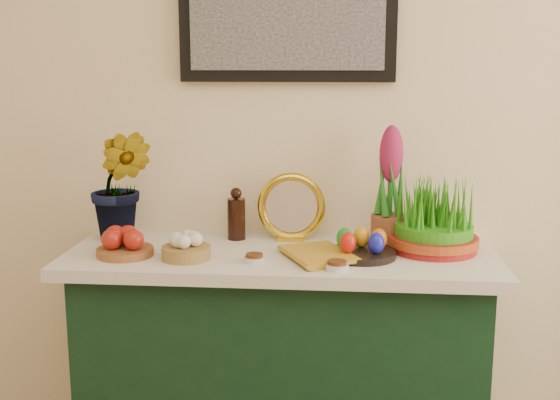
{
  "coord_description": "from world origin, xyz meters",
  "views": [
    {
      "loc": [
        -0.15,
        -0.21,
        1.51
      ],
      "look_at": [
        -0.34,
        1.95,
        1.07
      ],
      "focal_mm": 45.0,
      "sensor_mm": 36.0,
      "label": 1
    }
  ],
  "objects_px": {
    "hyacinth_green": "(120,167)",
    "wheatgrass_sabzeh": "(434,220)",
    "book": "(291,257)",
    "sideboard": "(281,382)",
    "mirror": "(291,208)"
  },
  "relations": [
    {
      "from": "hyacinth_green",
      "to": "wheatgrass_sabzeh",
      "type": "xyz_separation_m",
      "value": [
        1.06,
        -0.06,
        -0.15
      ]
    },
    {
      "from": "book",
      "to": "wheatgrass_sabzeh",
      "type": "distance_m",
      "value": 0.49
    },
    {
      "from": "sideboard",
      "to": "hyacinth_green",
      "type": "bearing_deg",
      "value": 169.67
    },
    {
      "from": "mirror",
      "to": "book",
      "type": "relative_size",
      "value": 0.98
    },
    {
      "from": "hyacinth_green",
      "to": "mirror",
      "type": "relative_size",
      "value": 2.14
    },
    {
      "from": "wheatgrass_sabzeh",
      "to": "sideboard",
      "type": "bearing_deg",
      "value": -174.79
    },
    {
      "from": "hyacinth_green",
      "to": "mirror",
      "type": "xyz_separation_m",
      "value": [
        0.59,
        0.04,
        -0.14
      ]
    },
    {
      "from": "hyacinth_green",
      "to": "wheatgrass_sabzeh",
      "type": "relative_size",
      "value": 1.73
    },
    {
      "from": "sideboard",
      "to": "wheatgrass_sabzeh",
      "type": "bearing_deg",
      "value": 5.21
    },
    {
      "from": "hyacinth_green",
      "to": "mirror",
      "type": "bearing_deg",
      "value": 3.19
    },
    {
      "from": "hyacinth_green",
      "to": "wheatgrass_sabzeh",
      "type": "distance_m",
      "value": 1.07
    },
    {
      "from": "sideboard",
      "to": "wheatgrass_sabzeh",
      "type": "distance_m",
      "value": 0.76
    },
    {
      "from": "mirror",
      "to": "sideboard",
      "type": "bearing_deg",
      "value": -98.53
    },
    {
      "from": "book",
      "to": "wheatgrass_sabzeh",
      "type": "bearing_deg",
      "value": -5.32
    },
    {
      "from": "book",
      "to": "mirror",
      "type": "bearing_deg",
      "value": 68.16
    }
  ]
}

